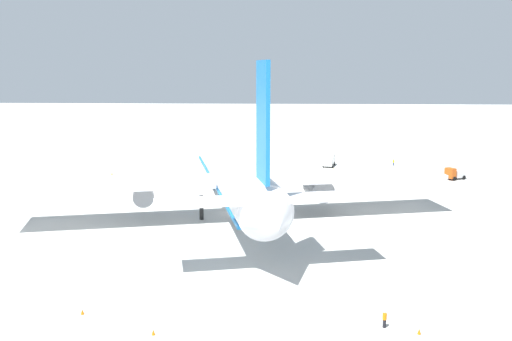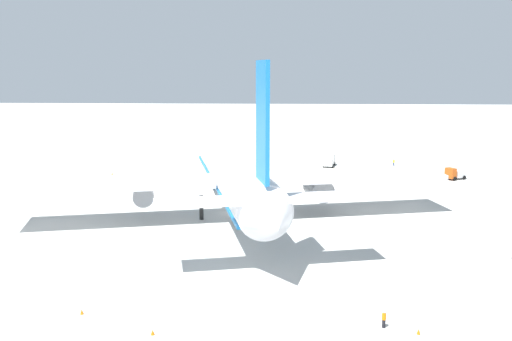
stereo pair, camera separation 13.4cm
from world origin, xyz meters
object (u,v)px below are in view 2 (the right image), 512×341
traffic_cone_0 (358,175)px  traffic_cone_3 (153,332)px  service_truck_2 (329,160)px  service_truck_1 (455,173)px  traffic_cone_4 (112,174)px  airliner (234,173)px  traffic_cone_2 (419,331)px  ground_worker_4 (384,319)px  ground_worker_2 (427,172)px  ground_worker_5 (394,162)px  traffic_cone_1 (82,312)px  ground_worker_3 (334,171)px

traffic_cone_0 → traffic_cone_3: bearing=159.8°
service_truck_2 → service_truck_1: bearing=-120.7°
service_truck_2 → traffic_cone_4: bearing=105.7°
airliner → service_truck_2: 53.24m
traffic_cone_0 → traffic_cone_2: bearing=176.9°
service_truck_1 → ground_worker_4: bearing=159.0°
ground_worker_2 → ground_worker_4: (-78.21, 23.21, 0.00)m
service_truck_2 → ground_worker_5: bearing=-84.6°
ground_worker_2 → ground_worker_4: size_ratio=1.00×
ground_worker_4 → traffic_cone_1: size_ratio=3.02×
airliner → traffic_cone_1: airliner is taller
ground_worker_5 → traffic_cone_1: bearing=151.9°
ground_worker_5 → traffic_cone_2: bearing=170.7°
ground_worker_5 → traffic_cone_4: ground_worker_5 is taller
ground_worker_5 → traffic_cone_4: (-15.99, 67.82, -0.55)m
service_truck_2 → traffic_cone_3: bearing=165.8°
service_truck_1 → service_truck_2: size_ratio=0.81×
ground_worker_5 → traffic_cone_0: ground_worker_5 is taller
service_truck_1 → traffic_cone_3: bearing=146.8°
airliner → service_truck_2: bearing=-21.8°
ground_worker_4 → ground_worker_2: bearing=-16.5°
traffic_cone_0 → traffic_cone_1: same height
traffic_cone_1 → ground_worker_5: bearing=-28.1°
traffic_cone_3 → traffic_cone_4: 82.54m
ground_worker_3 → ground_worker_4: (-77.26, 1.76, -0.02)m
service_truck_1 → ground_worker_3: 26.81m
service_truck_2 → traffic_cone_2: service_truck_2 is taller
service_truck_2 → traffic_cone_3: service_truck_2 is taller
service_truck_1 → traffic_cone_2: (-74.77, 25.31, -1.07)m
ground_worker_2 → airliner: bearing=132.6°
ground_worker_3 → traffic_cone_2: ground_worker_3 is taller
ground_worker_2 → traffic_cone_1: (-76.88, 52.99, -0.56)m
traffic_cone_1 → traffic_cone_2: bearing=-94.4°
service_truck_2 → ground_worker_4: service_truck_2 is taller
airliner → traffic_cone_4: size_ratio=129.14×
airliner → traffic_cone_3: (-42.89, 3.56, -6.98)m
traffic_cone_1 → traffic_cone_2: size_ratio=1.00×
traffic_cone_2 → service_truck_2: bearing=0.9°
ground_worker_4 → traffic_cone_1: (1.33, 29.78, -0.57)m
ground_worker_2 → traffic_cone_3: size_ratio=3.00×
traffic_cone_1 → traffic_cone_3: same height
ground_worker_5 → ground_worker_4: bearing=168.8°
airliner → ground_worker_5: airliner is taller
ground_worker_3 → traffic_cone_1: bearing=157.4°
traffic_cone_3 → traffic_cone_4: bearing=19.9°
service_truck_2 → ground_worker_2: 24.34m
traffic_cone_1 → traffic_cone_2: (-2.53, -32.78, 0.00)m
airliner → ground_worker_4: airliner is taller
service_truck_2 → ground_worker_5: size_ratio=3.84×
traffic_cone_2 → traffic_cone_1: bearing=85.6°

